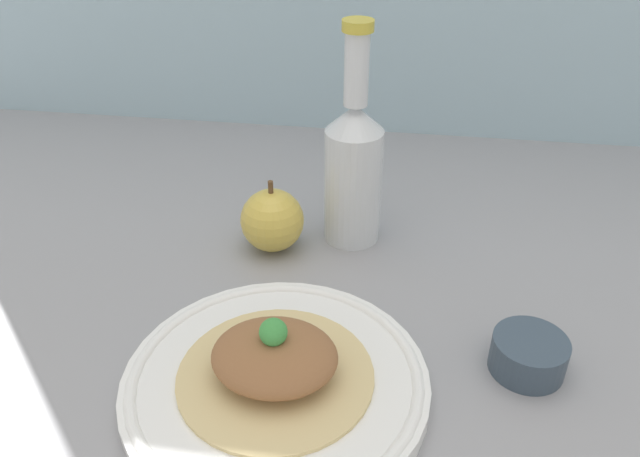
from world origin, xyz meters
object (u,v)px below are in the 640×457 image
at_px(apple, 272,220).
at_px(plated_food, 275,360).
at_px(dipping_bowl, 528,355).
at_px(plate, 276,382).
at_px(cider_bottle, 354,166).

bearing_deg(apple, plated_food, -77.41).
distance_m(apple, dipping_bowl, 0.34).
distance_m(plate, cider_bottle, 0.29).
height_order(plated_food, cider_bottle, cider_bottle).
bearing_deg(plate, cider_bottle, 81.14).
bearing_deg(plate, dipping_bowl, 15.03).
relative_size(cider_bottle, dipping_bowl, 3.79).
relative_size(plated_food, apple, 1.95).
bearing_deg(cider_bottle, apple, -157.63).
bearing_deg(plated_food, plate, 90.00).
xyz_separation_m(cider_bottle, apple, (-0.10, -0.04, -0.06)).
bearing_deg(dipping_bowl, cider_bottle, 132.39).
xyz_separation_m(plate, plated_food, (0.00, -0.00, 0.03)).
distance_m(plate, apple, 0.24).
xyz_separation_m(plate, dipping_bowl, (0.24, 0.06, 0.01)).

